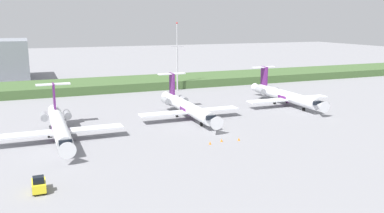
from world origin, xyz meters
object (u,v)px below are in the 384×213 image
Objects in this scene: safety_cone_mid_marker at (222,140)px; safety_cone_rear_marker at (239,139)px; safety_cone_front_marker at (210,143)px; regional_jet_second at (187,107)px; regional_jet_nearest at (59,126)px; regional_jet_third at (285,95)px; antenna_mast at (177,63)px; baggage_tug at (39,185)px.

safety_cone_mid_marker and safety_cone_rear_marker have the same top height.
safety_cone_front_marker is 2.74m from safety_cone_mid_marker.
regional_jet_second is at bearing 80.02° from safety_cone_front_marker.
safety_cone_rear_marker is at bearing 1.33° from safety_cone_front_marker.
regional_jet_nearest is 58.13m from regional_jet_third.
regional_jet_third is 37.31m from antenna_mast.
safety_cone_front_marker is at bearing -178.67° from safety_cone_rear_marker.
baggage_tug is 36.52m from safety_cone_rear_marker.
regional_jet_second is (28.15, 6.76, 0.00)m from regional_jet_nearest.
baggage_tug is 5.82× the size of safety_cone_rear_marker.
safety_cone_mid_marker is (-29.87, -23.72, -2.26)m from regional_jet_third.
antenna_mast reaches higher than regional_jet_third.
safety_cone_rear_marker is (30.46, -13.39, -2.26)m from regional_jet_nearest.
antenna_mast reaches higher than safety_cone_rear_marker.
regional_jet_second and regional_jet_third have the same top height.
regional_jet_nearest reaches higher than baggage_tug.
safety_cone_mid_marker is (2.64, 0.74, 0.00)m from safety_cone_front_marker.
safety_cone_rear_marker is at bearing -83.48° from regional_jet_second.
baggage_tug is (-4.42, -24.19, -1.53)m from regional_jet_nearest.
antenna_mast is at bearing 57.17° from baggage_tug.
regional_jet_nearest is 56.36× the size of safety_cone_rear_marker.
safety_cone_front_marker is 5.88m from safety_cone_rear_marker.
regional_jet_third is at bearing 38.45° from safety_cone_mid_marker.
regional_jet_third is at bearing 10.83° from regional_jet_nearest.
safety_cone_mid_marker is (-0.93, -19.55, -2.26)m from regional_jet_second.
safety_cone_front_marker is at bearing -104.18° from antenna_mast.
regional_jet_third is 70.85m from baggage_tug.
regional_jet_nearest is at bearing -169.17° from regional_jet_third.
safety_cone_front_marker is (-3.57, -20.29, -2.26)m from regional_jet_second.
regional_jet_second reaches higher than baggage_tug.
regional_jet_nearest reaches higher than safety_cone_front_marker.
safety_cone_rear_marker is at bearing -137.60° from regional_jet_third.
antenna_mast is 80.16m from baggage_tug.
regional_jet_second is 20.73m from safety_cone_front_marker.
antenna_mast reaches higher than regional_jet_nearest.
safety_cone_mid_marker is at bearing -25.17° from regional_jet_nearest.
regional_jet_nearest is at bearing 79.64° from baggage_tug.
antenna_mast is 38.42× the size of safety_cone_front_marker.
regional_jet_third reaches higher than safety_cone_rear_marker.
safety_cone_mid_marker is at bearing 15.60° from safety_cone_front_marker.
safety_cone_rear_marker is at bearing -10.51° from safety_cone_mid_marker.
safety_cone_mid_marker is at bearing -141.55° from regional_jet_third.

